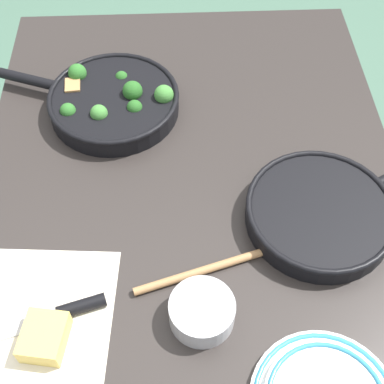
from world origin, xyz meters
TOP-DOWN VIEW (x-y plane):
  - ground_plane at (0.00, 0.00)m, footprint 14.00×14.00m
  - dining_table_red at (0.00, 0.00)m, footprint 1.26×0.87m
  - skillet_broccoli at (-0.26, -0.17)m, footprint 0.30×0.42m
  - skillet_eggs at (0.06, 0.25)m, footprint 0.29×0.41m
  - wooden_spoon at (0.14, 0.11)m, footprint 0.14×0.37m
  - parchment_sheet at (0.28, -0.28)m, footprint 0.35×0.28m
  - grater_knife at (0.24, -0.24)m, footprint 0.09×0.23m
  - cheese_block at (0.29, -0.26)m, footprint 0.09×0.08m
  - prep_bowl_steel at (0.26, 0.01)m, footprint 0.11×0.11m

SIDE VIEW (x-z plane):
  - ground_plane at x=0.00m, z-range 0.00..0.00m
  - dining_table_red at x=0.00m, z-range 0.30..1.06m
  - parchment_sheet at x=0.28m, z-range 0.76..0.77m
  - wooden_spoon at x=0.14m, z-range 0.76..0.78m
  - grater_knife at x=0.24m, z-range 0.76..0.79m
  - cheese_block at x=0.29m, z-range 0.76..0.80m
  - skillet_eggs at x=0.06m, z-range 0.76..0.81m
  - prep_bowl_steel at x=0.26m, z-range 0.76..0.81m
  - skillet_broccoli at x=-0.26m, z-range 0.76..0.83m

